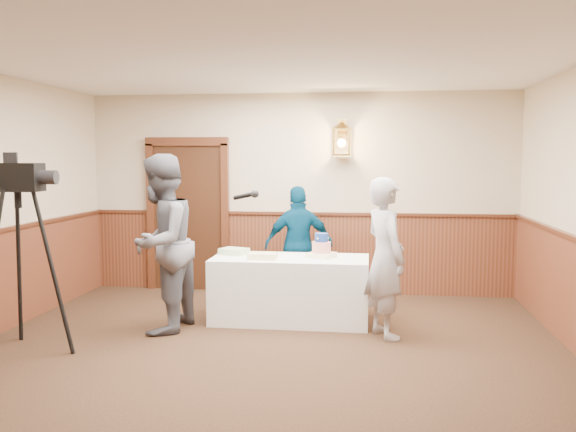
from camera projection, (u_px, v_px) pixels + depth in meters
name	position (u px, v px, depth m)	size (l,w,h in m)	color
ground	(253.00, 378.00, 5.25)	(7.00, 7.00, 0.00)	black
room_shell	(256.00, 199.00, 5.56)	(6.02, 7.02, 2.81)	beige
display_table	(290.00, 289.00, 7.08)	(1.80, 0.80, 0.75)	white
tiered_cake	(321.00, 248.00, 7.04)	(0.36, 0.36, 0.28)	#FFF4C5
sheet_cake_yellow	(263.00, 256.00, 6.95)	(0.32, 0.24, 0.07)	#E3C287
sheet_cake_green	(234.00, 251.00, 7.27)	(0.30, 0.24, 0.07)	#9EC78C
interviewer	(161.00, 243.00, 6.61)	(1.56, 1.03, 1.94)	#54545D
baker	(385.00, 258.00, 6.41)	(0.62, 0.41, 1.70)	#A1A0A6
assistant_p	(299.00, 245.00, 7.97)	(0.90, 0.37, 1.53)	#053655
tv_camera_rig	(21.00, 269.00, 5.86)	(0.73, 0.68, 1.85)	black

